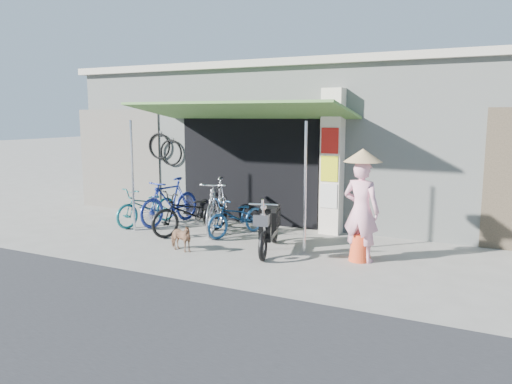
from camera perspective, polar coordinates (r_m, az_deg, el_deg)
The scene contains 14 objects.
ground at distance 8.82m, azimuth -1.76°, elevation -7.42°, with size 80.00×80.00×0.00m, color gray.
road_strip at distance 5.56m, azimuth -25.58°, elevation -18.33°, with size 80.00×6.00×0.01m, color #313134.
bicycle_shop at distance 13.19m, azimuth 8.79°, elevation 5.97°, with size 12.30×5.30×3.66m.
shop_pillar at distance 10.44m, azimuth 8.75°, elevation 3.40°, with size 0.42×0.44×3.00m.
awning at distance 10.33m, azimuth -1.96°, elevation 9.08°, with size 4.60×1.88×2.72m.
neighbour_left at distance 13.55m, azimuth -15.36°, elevation 3.57°, with size 2.60×0.06×2.60m, color #6B665B.
bike_teal at distance 11.49m, azimuth -12.31°, elevation -1.59°, with size 0.57×1.64×0.86m, color #166166.
bike_blue at distance 11.44m, azimuth -9.83°, elevation -1.08°, with size 0.49×1.75×1.05m, color navy.
bike_black at distance 10.43m, azimuth -7.42°, elevation -2.30°, with size 0.62×1.78×0.94m, color black.
bike_silver at distance 10.56m, azimuth -4.44°, elevation -1.53°, with size 0.54×1.91×1.15m, color silver.
bike_navy at distance 10.27m, azimuth -2.17°, elevation -2.79°, with size 0.53×1.53×0.80m, color navy.
street_dog at distance 9.21m, azimuth -8.70°, elevation -5.18°, with size 0.27×0.60×0.51m, color tan.
moped at distance 9.10m, azimuth 1.55°, elevation -3.98°, with size 0.68×1.72×0.99m.
nun at distance 8.56m, azimuth 11.95°, elevation -1.67°, with size 0.69×0.64×1.91m.
Camera 1 is at (4.02, -7.45, 2.46)m, focal length 35.00 mm.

